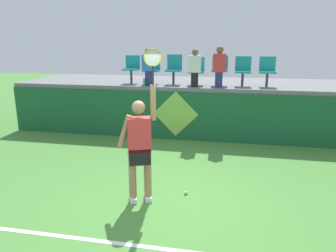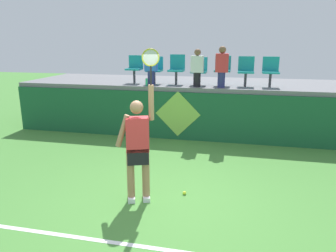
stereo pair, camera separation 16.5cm
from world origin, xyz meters
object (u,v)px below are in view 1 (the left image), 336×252
(tennis_player, at_px, (140,146))
(stadium_chair_4, at_px, (220,68))
(stadium_chair_1, at_px, (152,68))
(spectator_1, at_px, (195,67))
(stadium_chair_2, at_px, (174,68))
(stadium_chair_6, at_px, (267,70))
(stadium_chair_0, at_px, (132,67))
(stadium_chair_3, at_px, (196,69))
(spectator_0, at_px, (219,66))
(stadium_chair_5, at_px, (243,69))
(water_bottle, at_px, (144,82))
(tennis_ball, at_px, (186,193))
(spectator_2, at_px, (148,67))

(tennis_player, relative_size, stadium_chair_4, 3.12)
(stadium_chair_1, height_order, spectator_1, spectator_1)
(tennis_player, height_order, stadium_chair_2, tennis_player)
(stadium_chair_4, height_order, spectator_1, spectator_1)
(stadium_chair_6, bearing_deg, stadium_chair_1, -179.97)
(stadium_chair_0, bearing_deg, stadium_chair_2, 0.27)
(stadium_chair_3, distance_m, spectator_0, 0.80)
(stadium_chair_3, bearing_deg, spectator_1, -90.00)
(stadium_chair_5, xyz_separation_m, spectator_1, (-1.31, -0.42, 0.07))
(tennis_player, distance_m, spectator_1, 4.12)
(water_bottle, bearing_deg, stadium_chair_3, 22.56)
(water_bottle, relative_size, stadium_chair_1, 0.27)
(stadium_chair_3, bearing_deg, stadium_chair_4, -0.09)
(tennis_ball, xyz_separation_m, water_bottle, (-1.71, 3.45, 1.54))
(stadium_chair_2, relative_size, stadium_chair_4, 1.03)
(stadium_chair_4, bearing_deg, spectator_0, -90.00)
(stadium_chair_5, distance_m, spectator_0, 0.77)
(stadium_chair_5, height_order, spectator_2, spectator_2)
(tennis_player, bearing_deg, stadium_chair_4, 75.88)
(water_bottle, xyz_separation_m, stadium_chair_2, (0.75, 0.59, 0.37))
(stadium_chair_2, xyz_separation_m, stadium_chair_5, (1.96, -0.00, -0.01))
(stadium_chair_3, height_order, spectator_1, spectator_1)
(tennis_player, distance_m, water_bottle, 3.97)
(spectator_1, bearing_deg, tennis_ball, -85.17)
(tennis_player, relative_size, stadium_chair_6, 3.16)
(spectator_1, height_order, spectator_2, spectator_2)
(spectator_2, bearing_deg, spectator_1, 0.10)
(tennis_player, distance_m, stadium_chair_3, 4.51)
(tennis_player, distance_m, spectator_0, 4.27)
(tennis_ball, relative_size, stadium_chair_1, 0.08)
(tennis_ball, height_order, spectator_2, spectator_2)
(water_bottle, relative_size, stadium_chair_0, 0.26)
(stadium_chair_1, distance_m, stadium_chair_4, 1.98)
(tennis_ball, distance_m, stadium_chair_3, 4.45)
(stadium_chair_4, distance_m, spectator_2, 2.02)
(spectator_2, bearing_deg, tennis_player, -77.59)
(stadium_chair_3, xyz_separation_m, stadium_chair_4, (0.67, -0.00, 0.04))
(stadium_chair_2, height_order, stadium_chair_4, stadium_chair_2)
(water_bottle, relative_size, spectator_2, 0.21)
(stadium_chair_6, bearing_deg, water_bottle, -170.21)
(stadium_chair_3, bearing_deg, water_bottle, -157.44)
(tennis_player, height_order, tennis_ball, tennis_player)
(stadium_chair_0, distance_m, spectator_2, 0.75)
(water_bottle, height_order, stadium_chair_1, stadium_chair_1)
(water_bottle, bearing_deg, stadium_chair_4, 15.67)
(stadium_chair_0, relative_size, stadium_chair_1, 1.04)
(stadium_chair_3, distance_m, spectator_1, 0.43)
(water_bottle, relative_size, spectator_1, 0.21)
(stadium_chair_4, xyz_separation_m, stadium_chair_5, (0.64, 0.00, -0.02))
(stadium_chair_4, distance_m, spectator_1, 0.79)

